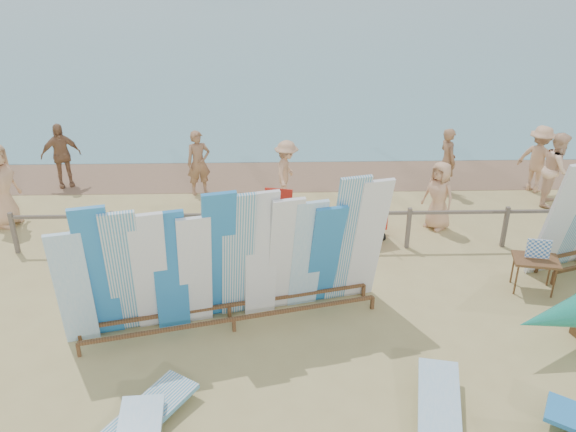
{
  "coord_description": "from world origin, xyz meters",
  "views": [
    {
      "loc": [
        -0.76,
        -8.03,
        6.13
      ],
      "look_at": [
        -0.48,
        2.43,
        1.04
      ],
      "focal_mm": 38.0,
      "sensor_mm": 36.0,
      "label": 1
    }
  ],
  "objects_px": {
    "beachgoer_3": "(286,172)",
    "beach_chair_right": "(369,225)",
    "beachgoer_6": "(439,196)",
    "beachgoer_8": "(557,169)",
    "beachgoer_7": "(447,161)",
    "beachgoer_0": "(0,185)",
    "beachgoer_extra_1": "(61,155)",
    "beachgoer_1": "(199,163)",
    "main_surfboard_rack": "(229,263)",
    "beachgoer_9": "(539,159)",
    "vendor_table": "(533,273)",
    "stroller": "(369,217)",
    "beach_chair_left": "(276,222)"
  },
  "relations": [
    {
      "from": "beachgoer_3",
      "to": "beach_chair_right",
      "type": "bearing_deg",
      "value": -124.5
    },
    {
      "from": "beachgoer_6",
      "to": "beachgoer_8",
      "type": "distance_m",
      "value": 3.29
    },
    {
      "from": "beachgoer_8",
      "to": "beachgoer_7",
      "type": "bearing_deg",
      "value": 99.19
    },
    {
      "from": "beachgoer_0",
      "to": "beachgoer_extra_1",
      "type": "xyz_separation_m",
      "value": [
        0.62,
        2.18,
        -0.12
      ]
    },
    {
      "from": "beachgoer_1",
      "to": "beachgoer_0",
      "type": "xyz_separation_m",
      "value": [
        -4.12,
        -1.62,
        0.14
      ]
    },
    {
      "from": "beachgoer_7",
      "to": "beachgoer_8",
      "type": "distance_m",
      "value": 2.5
    },
    {
      "from": "beachgoer_0",
      "to": "beachgoer_8",
      "type": "distance_m",
      "value": 12.61
    },
    {
      "from": "main_surfboard_rack",
      "to": "beachgoer_6",
      "type": "height_order",
      "value": "main_surfboard_rack"
    },
    {
      "from": "beachgoer_8",
      "to": "beachgoer_6",
      "type": "bearing_deg",
      "value": 138.06
    },
    {
      "from": "beachgoer_9",
      "to": "beachgoer_extra_1",
      "type": "distance_m",
      "value": 11.87
    },
    {
      "from": "beach_chair_right",
      "to": "beachgoer_extra_1",
      "type": "bearing_deg",
      "value": 142.6
    },
    {
      "from": "beachgoer_9",
      "to": "vendor_table",
      "type": "bearing_deg",
      "value": 116.92
    },
    {
      "from": "stroller",
      "to": "beachgoer_6",
      "type": "distance_m",
      "value": 1.62
    },
    {
      "from": "beachgoer_0",
      "to": "beachgoer_7",
      "type": "bearing_deg",
      "value": -66.27
    },
    {
      "from": "vendor_table",
      "to": "beachgoer_0",
      "type": "relative_size",
      "value": 0.55
    },
    {
      "from": "beach_chair_right",
      "to": "beachgoer_7",
      "type": "relative_size",
      "value": 0.54
    },
    {
      "from": "vendor_table",
      "to": "beachgoer_3",
      "type": "bearing_deg",
      "value": 149.28
    },
    {
      "from": "stroller",
      "to": "beachgoer_extra_1",
      "type": "height_order",
      "value": "beachgoer_extra_1"
    },
    {
      "from": "beachgoer_7",
      "to": "beachgoer_0",
      "type": "distance_m",
      "value": 10.32
    },
    {
      "from": "beach_chair_left",
      "to": "beachgoer_7",
      "type": "bearing_deg",
      "value": 40.21
    },
    {
      "from": "beachgoer_7",
      "to": "beachgoer_extra_1",
      "type": "height_order",
      "value": "beachgoer_extra_1"
    },
    {
      "from": "beach_chair_right",
      "to": "beachgoer_9",
      "type": "bearing_deg",
      "value": 11.5
    },
    {
      "from": "beachgoer_3",
      "to": "beachgoer_6",
      "type": "bearing_deg",
      "value": -102.42
    },
    {
      "from": "beachgoer_6",
      "to": "beachgoer_8",
      "type": "xyz_separation_m",
      "value": [
        3.07,
        1.18,
        0.11
      ]
    },
    {
      "from": "beachgoer_1",
      "to": "beachgoer_extra_1",
      "type": "relative_size",
      "value": 0.97
    },
    {
      "from": "vendor_table",
      "to": "beachgoer_1",
      "type": "bearing_deg",
      "value": 156.64
    },
    {
      "from": "beachgoer_6",
      "to": "beachgoer_extra_1",
      "type": "bearing_deg",
      "value": -144.93
    },
    {
      "from": "beachgoer_7",
      "to": "beachgoer_extra_1",
      "type": "relative_size",
      "value": 1.0
    },
    {
      "from": "beachgoer_7",
      "to": "beachgoer_0",
      "type": "bearing_deg",
      "value": 86.72
    },
    {
      "from": "beachgoer_7",
      "to": "beach_chair_right",
      "type": "bearing_deg",
      "value": 123.97
    },
    {
      "from": "beachgoer_9",
      "to": "beach_chair_left",
      "type": "bearing_deg",
      "value": 67.64
    },
    {
      "from": "beachgoer_9",
      "to": "beachgoer_0",
      "type": "distance_m",
      "value": 12.58
    },
    {
      "from": "main_surfboard_rack",
      "to": "vendor_table",
      "type": "bearing_deg",
      "value": -4.31
    },
    {
      "from": "beachgoer_3",
      "to": "beachgoer_1",
      "type": "bearing_deg",
      "value": 86.77
    },
    {
      "from": "beachgoer_1",
      "to": "beachgoer_0",
      "type": "bearing_deg",
      "value": -178.91
    },
    {
      "from": "beachgoer_8",
      "to": "beachgoer_1",
      "type": "bearing_deg",
      "value": 111.36
    },
    {
      "from": "beach_chair_right",
      "to": "stroller",
      "type": "distance_m",
      "value": 0.19
    },
    {
      "from": "beachgoer_extra_1",
      "to": "beachgoer_8",
      "type": "bearing_deg",
      "value": -30.11
    },
    {
      "from": "vendor_table",
      "to": "beachgoer_7",
      "type": "relative_size",
      "value": 0.63
    },
    {
      "from": "beachgoer_0",
      "to": "beachgoer_6",
      "type": "bearing_deg",
      "value": -77.28
    },
    {
      "from": "stroller",
      "to": "beachgoer_8",
      "type": "bearing_deg",
      "value": -0.29
    },
    {
      "from": "vendor_table",
      "to": "beachgoer_9",
      "type": "bearing_deg",
      "value": 79.75
    },
    {
      "from": "beachgoer_9",
      "to": "beachgoer_0",
      "type": "height_order",
      "value": "beachgoer_0"
    },
    {
      "from": "beachgoer_1",
      "to": "beachgoer_3",
      "type": "bearing_deg",
      "value": -35.24
    },
    {
      "from": "main_surfboard_rack",
      "to": "beachgoer_extra_1",
      "type": "distance_m",
      "value": 7.61
    },
    {
      "from": "main_surfboard_rack",
      "to": "beachgoer_7",
      "type": "relative_size",
      "value": 3.21
    },
    {
      "from": "vendor_table",
      "to": "beachgoer_3",
      "type": "height_order",
      "value": "beachgoer_3"
    },
    {
      "from": "vendor_table",
      "to": "beachgoer_6",
      "type": "height_order",
      "value": "beachgoer_6"
    },
    {
      "from": "vendor_table",
      "to": "beachgoer_6",
      "type": "bearing_deg",
      "value": 125.48
    },
    {
      "from": "vendor_table",
      "to": "beachgoer_6",
      "type": "relative_size",
      "value": 0.68
    }
  ]
}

